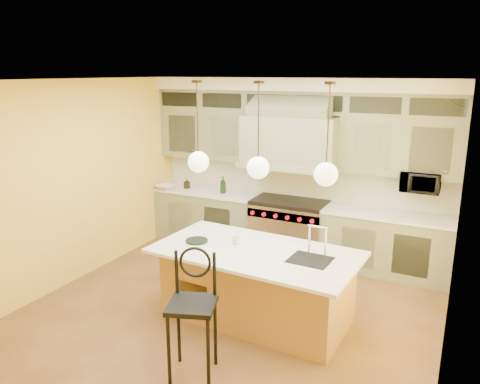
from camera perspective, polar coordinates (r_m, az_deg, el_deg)
The scene contains 18 objects.
floor at distance 6.18m, azimuth -1.33°, elevation -14.48°, with size 5.00×5.00×0.00m, color #55351D.
ceiling at distance 5.41m, azimuth -1.51°, elevation 13.49°, with size 5.00×5.00×0.00m, color white.
wall_back at distance 7.86m, azimuth 7.08°, elevation 3.05°, with size 5.00×5.00×0.00m, color yellow.
wall_front at distance 3.73m, azimuth -19.84°, elevation -10.85°, with size 5.00×5.00×0.00m, color yellow.
wall_left at distance 7.10m, azimuth -19.58°, elevation 1.09°, with size 5.00×5.00×0.00m, color yellow.
wall_right at distance 5.03m, azimuth 24.81°, elevation -4.78°, with size 5.00×5.00×0.00m, color yellow.
back_cabinetry at distance 7.62m, azimuth 6.41°, elevation 2.55°, with size 5.00×0.77×2.90m.
range at distance 7.79m, azimuth 5.99°, elevation -4.38°, with size 1.20×0.74×0.96m.
kitchen_island at distance 5.85m, azimuth 2.12°, elevation -11.09°, with size 2.50×1.42×1.35m.
counter_stool at distance 4.78m, azimuth -5.79°, elevation -13.57°, with size 0.58×0.58×1.31m.
microwave at distance 7.23m, azimuth 21.14°, elevation 1.16°, with size 0.54×0.37×0.30m, color black.
oil_bottle_a at distance 8.12m, azimuth -2.08°, elevation 0.88°, with size 0.11×0.11×0.29m, color black.
oil_bottle_b at distance 8.50m, azimuth -6.50°, elevation 1.07°, with size 0.08×0.09×0.19m, color black.
fruit_bowl at distance 8.50m, azimuth -9.13°, elevation 0.59°, with size 0.32×0.32×0.08m, color silver.
cup at distance 5.81m, azimuth -0.49°, elevation -5.96°, with size 0.10×0.10×0.09m, color silver.
pendant_left at distance 5.75m, azimuth -5.10°, elevation 3.96°, with size 0.26×0.26×1.11m.
pendant_center at distance 5.38m, azimuth 2.22°, elevation 3.28°, with size 0.26×0.26×1.11m.
pendant_right at distance 5.11m, azimuth 10.44°, elevation 2.46°, with size 0.26×0.26×1.11m.
Camera 1 is at (2.52, -4.79, 2.99)m, focal length 35.00 mm.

